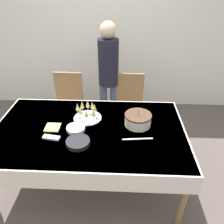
{
  "coord_description": "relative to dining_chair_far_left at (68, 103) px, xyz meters",
  "views": [
    {
      "loc": [
        0.32,
        -1.81,
        2.15
      ],
      "look_at": [
        0.24,
        0.15,
        0.9
      ],
      "focal_mm": 35.0,
      "sensor_mm": 36.0,
      "label": 1
    }
  ],
  "objects": [
    {
      "name": "plate_stack_dessert",
      "position": [
        0.31,
        -0.94,
        0.25
      ],
      "size": [
        0.19,
        0.19,
        0.03
      ],
      "color": "white",
      "rests_on": "dining_table"
    },
    {
      "name": "dining_table",
      "position": [
        0.44,
        -0.92,
        0.14
      ],
      "size": [
        2.0,
        1.2,
        0.78
      ],
      "color": "silver",
      "rests_on": "ground_plane"
    },
    {
      "name": "wall_back",
      "position": [
        0.44,
        1.01,
        0.81
      ],
      "size": [
        8.0,
        0.05,
        2.7
      ],
      "color": "silver",
      "rests_on": "ground_plane"
    },
    {
      "name": "dining_chair_far_left",
      "position": [
        0.0,
        0.0,
        0.0
      ],
      "size": [
        0.43,
        0.43,
        0.98
      ],
      "color": "olive",
      "rests_on": "ground_plane"
    },
    {
      "name": "birthday_cake",
      "position": [
        0.95,
        -0.82,
        0.3
      ],
      "size": [
        0.28,
        0.28,
        0.2
      ],
      "color": "silver",
      "rests_on": "dining_table"
    },
    {
      "name": "fork_pile",
      "position": [
        0.09,
        -1.09,
        0.25
      ],
      "size": [
        0.18,
        0.09,
        0.02
      ],
      "color": "silver",
      "rests_on": "dining_table"
    },
    {
      "name": "cake_knife",
      "position": [
        0.94,
        -1.06,
        0.24
      ],
      "size": [
        0.3,
        0.05,
        0.0
      ],
      "color": "silver",
      "rests_on": "dining_table"
    },
    {
      "name": "ground_plane",
      "position": [
        0.44,
        -0.92,
        -0.54
      ],
      "size": [
        12.0,
        12.0,
        0.0
      ],
      "primitive_type": "plane",
      "color": "#564C47"
    },
    {
      "name": "champagne_tray",
      "position": [
        0.4,
        -0.72,
        0.33
      ],
      "size": [
        0.31,
        0.31,
        0.18
      ],
      "color": "silver",
      "rests_on": "dining_table"
    },
    {
      "name": "person_standing",
      "position": [
        0.58,
        0.14,
        0.46
      ],
      "size": [
        0.28,
        0.28,
        1.65
      ],
      "color": "#3F4C72",
      "rests_on": "ground_plane"
    },
    {
      "name": "napkin_pile",
      "position": [
        0.06,
        -0.92,
        0.24
      ],
      "size": [
        0.15,
        0.15,
        0.01
      ],
      "color": "#E0D166",
      "rests_on": "dining_table"
    },
    {
      "name": "dining_chair_far_right",
      "position": [
        0.89,
        0.0,
        0.0
      ],
      "size": [
        0.43,
        0.43,
        0.98
      ],
      "color": "olive",
      "rests_on": "ground_plane"
    },
    {
      "name": "plate_stack_main",
      "position": [
        0.37,
        -1.16,
        0.26
      ],
      "size": [
        0.23,
        0.23,
        0.04
      ],
      "color": "black",
      "rests_on": "dining_table"
    }
  ]
}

